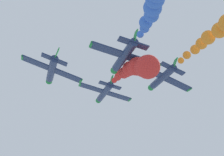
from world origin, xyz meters
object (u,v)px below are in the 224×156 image
object	(u,v)px
airplane_right_inner	(162,78)
airplane_left_outer	(124,56)
airplane_left_inner	(52,70)
airplane_lead	(105,92)

from	to	relation	value
airplane_right_inner	airplane_left_outer	distance (m)	12.39
airplane_left_outer	airplane_right_inner	bearing A→B (deg)	45.43
airplane_left_inner	airplane_left_outer	distance (m)	12.78
airplane_lead	airplane_right_inner	distance (m)	11.88
airplane_left_inner	airplane_right_inner	size ratio (longest dim) A/B	1.00
airplane_lead	airplane_left_outer	distance (m)	18.22
airplane_lead	airplane_left_inner	bearing A→B (deg)	-138.71
airplane_lead	airplane_left_outer	bearing A→B (deg)	-94.27
airplane_left_outer	airplane_left_inner	bearing A→B (deg)	132.59
airplane_lead	airplane_left_inner	world-z (taller)	airplane_left_inner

